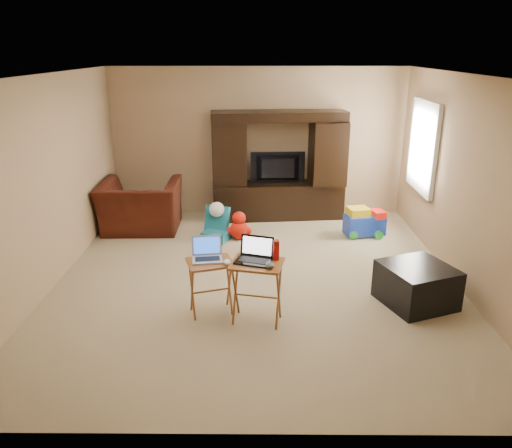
{
  "coord_description": "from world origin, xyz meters",
  "views": [
    {
      "loc": [
        0.04,
        -5.8,
        2.79
      ],
      "look_at": [
        0.0,
        -0.2,
        0.8
      ],
      "focal_mm": 35.0,
      "sensor_mm": 36.0,
      "label": 1
    }
  ],
  "objects_px": {
    "laptop_right": "(253,251)",
    "mouse_right": "(270,265)",
    "laptop_left": "(207,250)",
    "plush_toy": "(239,225)",
    "water_bottle": "(276,250)",
    "mouse_left": "(227,262)",
    "push_toy": "(365,221)",
    "recliner": "(140,206)",
    "television": "(278,168)",
    "ottoman": "(417,285)",
    "tray_table_left": "(211,287)",
    "child_rocker": "(216,224)",
    "tray_table_right": "(257,292)",
    "entertainment_center": "(278,166)"
  },
  "relations": [
    {
      "from": "tray_table_left",
      "to": "water_bottle",
      "type": "distance_m",
      "value": 0.86
    },
    {
      "from": "recliner",
      "to": "laptop_right",
      "type": "xyz_separation_m",
      "value": [
        1.83,
        -2.81,
        0.41
      ]
    },
    {
      "from": "television",
      "to": "plush_toy",
      "type": "relative_size",
      "value": 2.08
    },
    {
      "from": "ottoman",
      "to": "laptop_right",
      "type": "bearing_deg",
      "value": -168.06
    },
    {
      "from": "recliner",
      "to": "plush_toy",
      "type": "height_order",
      "value": "recliner"
    },
    {
      "from": "tray_table_left",
      "to": "tray_table_right",
      "type": "bearing_deg",
      "value": -37.38
    },
    {
      "from": "ottoman",
      "to": "laptop_left",
      "type": "distance_m",
      "value": 2.42
    },
    {
      "from": "entertainment_center",
      "to": "ottoman",
      "type": "bearing_deg",
      "value": -70.17
    },
    {
      "from": "recliner",
      "to": "tray_table_left",
      "type": "relative_size",
      "value": 1.99
    },
    {
      "from": "entertainment_center",
      "to": "push_toy",
      "type": "height_order",
      "value": "entertainment_center"
    },
    {
      "from": "television",
      "to": "plush_toy",
      "type": "height_order",
      "value": "television"
    },
    {
      "from": "push_toy",
      "to": "ottoman",
      "type": "height_order",
      "value": "same"
    },
    {
      "from": "push_toy",
      "to": "recliner",
      "type": "bearing_deg",
      "value": 165.19
    },
    {
      "from": "television",
      "to": "mouse_right",
      "type": "relative_size",
      "value": 6.61
    },
    {
      "from": "television",
      "to": "water_bottle",
      "type": "height_order",
      "value": "television"
    },
    {
      "from": "tray_table_left",
      "to": "mouse_right",
      "type": "relative_size",
      "value": 4.43
    },
    {
      "from": "tray_table_right",
      "to": "laptop_right",
      "type": "height_order",
      "value": "laptop_right"
    },
    {
      "from": "child_rocker",
      "to": "water_bottle",
      "type": "xyz_separation_m",
      "value": [
        0.83,
        -2.34,
        0.54
      ]
    },
    {
      "from": "ottoman",
      "to": "tray_table_left",
      "type": "relative_size",
      "value": 1.17
    },
    {
      "from": "laptop_left",
      "to": "mouse_right",
      "type": "bearing_deg",
      "value": -34.3
    },
    {
      "from": "mouse_right",
      "to": "water_bottle",
      "type": "distance_m",
      "value": 0.23
    },
    {
      "from": "tray_table_right",
      "to": "water_bottle",
      "type": "height_order",
      "value": "water_bottle"
    },
    {
      "from": "tray_table_left",
      "to": "laptop_left",
      "type": "distance_m",
      "value": 0.43
    },
    {
      "from": "entertainment_center",
      "to": "tray_table_right",
      "type": "distance_m",
      "value": 3.58
    },
    {
      "from": "push_toy",
      "to": "tray_table_right",
      "type": "height_order",
      "value": "tray_table_right"
    },
    {
      "from": "television",
      "to": "tray_table_right",
      "type": "xyz_separation_m",
      "value": [
        -0.34,
        -3.47,
        -0.53
      ]
    },
    {
      "from": "mouse_left",
      "to": "mouse_right",
      "type": "bearing_deg",
      "value": -27.36
    },
    {
      "from": "tray_table_right",
      "to": "mouse_left",
      "type": "bearing_deg",
      "value": 172.67
    },
    {
      "from": "tray_table_right",
      "to": "laptop_right",
      "type": "xyz_separation_m",
      "value": [
        -0.04,
        0.02,
        0.46
      ]
    },
    {
      "from": "laptop_left",
      "to": "laptop_right",
      "type": "relative_size",
      "value": 0.9
    },
    {
      "from": "child_rocker",
      "to": "laptop_right",
      "type": "xyz_separation_m",
      "value": [
        0.59,
        -2.4,
        0.55
      ]
    },
    {
      "from": "entertainment_center",
      "to": "child_rocker",
      "type": "relative_size",
      "value": 4.41
    },
    {
      "from": "television",
      "to": "laptop_right",
      "type": "relative_size",
      "value": 2.57
    },
    {
      "from": "child_rocker",
      "to": "tray_table_right",
      "type": "bearing_deg",
      "value": -54.77
    },
    {
      "from": "plush_toy",
      "to": "water_bottle",
      "type": "relative_size",
      "value": 2.09
    },
    {
      "from": "entertainment_center",
      "to": "water_bottle",
      "type": "height_order",
      "value": "entertainment_center"
    },
    {
      "from": "child_rocker",
      "to": "laptop_right",
      "type": "bearing_deg",
      "value": -55.55
    },
    {
      "from": "ottoman",
      "to": "laptop_right",
      "type": "relative_size",
      "value": 2.0
    },
    {
      "from": "television",
      "to": "push_toy",
      "type": "xyz_separation_m",
      "value": [
        1.33,
        -0.85,
        -0.64
      ]
    },
    {
      "from": "child_rocker",
      "to": "laptop_left",
      "type": "xyz_separation_m",
      "value": [
        0.09,
        -2.21,
        0.49
      ]
    },
    {
      "from": "tray_table_left",
      "to": "mouse_right",
      "type": "distance_m",
      "value": 0.81
    },
    {
      "from": "recliner",
      "to": "water_bottle",
      "type": "distance_m",
      "value": 3.47
    },
    {
      "from": "recliner",
      "to": "mouse_left",
      "type": "height_order",
      "value": "recliner"
    },
    {
      "from": "plush_toy",
      "to": "mouse_left",
      "type": "height_order",
      "value": "mouse_left"
    },
    {
      "from": "tray_table_left",
      "to": "laptop_left",
      "type": "height_order",
      "value": "laptop_left"
    },
    {
      "from": "television",
      "to": "push_toy",
      "type": "height_order",
      "value": "television"
    },
    {
      "from": "television",
      "to": "laptop_left",
      "type": "height_order",
      "value": "television"
    },
    {
      "from": "tray_table_right",
      "to": "mouse_right",
      "type": "height_order",
      "value": "mouse_right"
    },
    {
      "from": "laptop_right",
      "to": "mouse_right",
      "type": "height_order",
      "value": "laptop_right"
    },
    {
      "from": "tray_table_left",
      "to": "laptop_right",
      "type": "bearing_deg",
      "value": -36.75
    }
  ]
}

